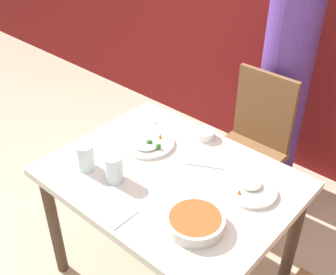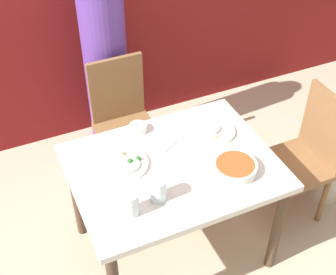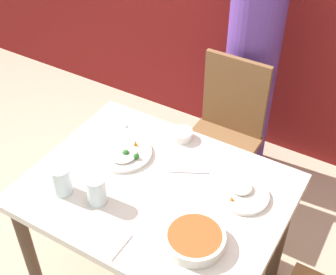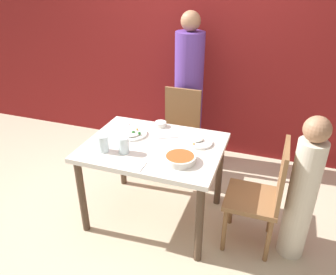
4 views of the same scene
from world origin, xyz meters
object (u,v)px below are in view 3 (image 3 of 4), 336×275
object	(u,v)px
bowl_curry	(195,239)
glass_water_tall	(96,190)
plate_rice_adult	(243,194)
person_adult	(251,66)
chair_adult_spot	(224,132)

from	to	relation	value
bowl_curry	glass_water_tall	distance (m)	0.45
plate_rice_adult	person_adult	bearing A→B (deg)	111.05
chair_adult_spot	person_adult	xyz separation A→B (m)	(-0.00, 0.32, 0.28)
bowl_curry	glass_water_tall	size ratio (longest dim) A/B	1.84
chair_adult_spot	bowl_curry	bearing A→B (deg)	-72.17
person_adult	bowl_curry	size ratio (longest dim) A/B	6.92
chair_adult_spot	person_adult	bearing A→B (deg)	90.00
person_adult	bowl_curry	bearing A→B (deg)	-76.52
bowl_curry	glass_water_tall	bearing A→B (deg)	-178.23
person_adult	glass_water_tall	bearing A→B (deg)	-96.68
chair_adult_spot	bowl_curry	size ratio (longest dim) A/B	3.88
plate_rice_adult	glass_water_tall	size ratio (longest dim) A/B	1.69
person_adult	bowl_curry	xyz separation A→B (m)	(0.30, -1.26, -0.01)
person_adult	plate_rice_adult	world-z (taller)	person_adult
bowl_curry	plate_rice_adult	world-z (taller)	bowl_curry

